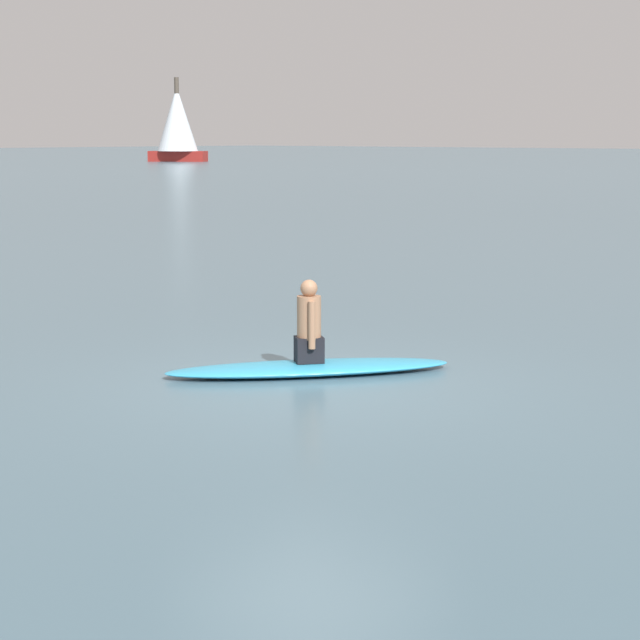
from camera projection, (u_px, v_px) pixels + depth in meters
ground_plane at (310, 388)px, 12.13m from camera, size 400.00×400.00×0.00m
surfboard at (309, 368)px, 12.85m from camera, size 2.57×3.06×0.13m
person_paddler at (309, 325)px, 12.77m from camera, size 0.39×0.40×0.94m
sailboat_near_right at (177, 122)px, 114.54m from camera, size 5.94×5.57×8.37m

